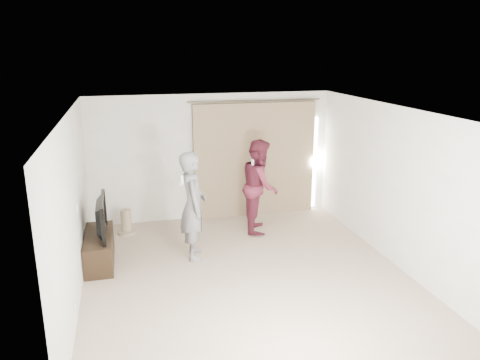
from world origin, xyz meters
name	(u,v)px	position (x,y,z in m)	size (l,w,h in m)	color
floor	(246,274)	(0.00, 0.00, 0.00)	(5.50, 5.50, 0.00)	tan
wall_back	(212,157)	(0.00, 2.75, 1.30)	(5.00, 0.04, 2.60)	white
wall_left	(73,210)	(-2.50, 0.00, 1.30)	(0.04, 5.50, 2.60)	white
ceiling	(246,111)	(0.00, 0.00, 2.60)	(5.00, 5.50, 0.01)	white
curtain	(256,160)	(0.91, 2.68, 1.20)	(2.80, 0.11, 2.46)	tan
tv_console	(99,249)	(-2.27, 1.00, 0.25)	(0.45, 1.30, 0.50)	black
tv	(97,217)	(-2.27, 1.00, 0.81)	(1.09, 0.14, 0.63)	black
scratching_post	(126,224)	(-1.81, 2.20, 0.20)	(0.36, 0.36, 0.49)	tan
person_man	(193,206)	(-0.69, 0.86, 0.93)	(0.48, 0.70, 1.85)	slate
person_woman	(260,186)	(0.75, 1.77, 0.91)	(0.90, 1.04, 1.81)	maroon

